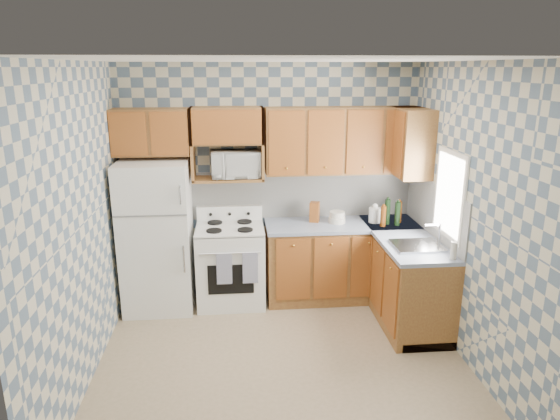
# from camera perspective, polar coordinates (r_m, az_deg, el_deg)

# --- Properties ---
(floor) EXTENTS (3.40, 3.40, 0.00)m
(floor) POSITION_cam_1_polar(r_m,az_deg,el_deg) (4.89, 0.24, -16.75)
(floor) COLOR #877455
(floor) RESTS_ON ground
(back_wall) EXTENTS (3.40, 0.02, 2.70)m
(back_wall) POSITION_cam_1_polar(r_m,az_deg,el_deg) (5.85, -1.26, 3.22)
(back_wall) COLOR slate
(back_wall) RESTS_ON ground
(right_wall) EXTENTS (0.02, 3.20, 2.70)m
(right_wall) POSITION_cam_1_polar(r_m,az_deg,el_deg) (4.78, 21.01, -0.81)
(right_wall) COLOR slate
(right_wall) RESTS_ON ground
(backsplash_back) EXTENTS (2.60, 0.02, 0.56)m
(backsplash_back) POSITION_cam_1_polar(r_m,az_deg,el_deg) (5.92, 2.62, 1.86)
(backsplash_back) COLOR silver
(backsplash_back) RESTS_ON back_wall
(backsplash_right) EXTENTS (0.02, 1.60, 0.56)m
(backsplash_right) POSITION_cam_1_polar(r_m,az_deg,el_deg) (5.51, 17.19, 0.08)
(backsplash_right) COLOR silver
(backsplash_right) RESTS_ON right_wall
(refrigerator) EXTENTS (0.75, 0.70, 1.68)m
(refrigerator) POSITION_cam_1_polar(r_m,az_deg,el_deg) (5.70, -13.87, -2.92)
(refrigerator) COLOR white
(refrigerator) RESTS_ON floor
(stove_body) EXTENTS (0.76, 0.65, 0.90)m
(stove_body) POSITION_cam_1_polar(r_m,az_deg,el_deg) (5.80, -5.64, -6.32)
(stove_body) COLOR white
(stove_body) RESTS_ON floor
(cooktop) EXTENTS (0.76, 0.65, 0.02)m
(cooktop) POSITION_cam_1_polar(r_m,az_deg,el_deg) (5.64, -5.77, -2.04)
(cooktop) COLOR silver
(cooktop) RESTS_ON stove_body
(backguard) EXTENTS (0.76, 0.08, 0.17)m
(backguard) POSITION_cam_1_polar(r_m,az_deg,el_deg) (5.88, -5.78, -0.33)
(backguard) COLOR white
(backguard) RESTS_ON cooktop
(dish_towel_left) EXTENTS (0.17, 0.02, 0.35)m
(dish_towel_left) POSITION_cam_1_polar(r_m,az_deg,el_deg) (5.44, -6.38, -6.69)
(dish_towel_left) COLOR navy
(dish_towel_left) RESTS_ON stove_body
(dish_towel_right) EXTENTS (0.17, 0.02, 0.35)m
(dish_towel_right) POSITION_cam_1_polar(r_m,az_deg,el_deg) (5.44, -3.42, -6.61)
(dish_towel_right) COLOR navy
(dish_towel_right) RESTS_ON stove_body
(base_cabinets_back) EXTENTS (1.75, 0.60, 0.88)m
(base_cabinets_back) POSITION_cam_1_polar(r_m,az_deg,el_deg) (5.95, 6.99, -5.86)
(base_cabinets_back) COLOR brown
(base_cabinets_back) RESTS_ON floor
(base_cabinets_right) EXTENTS (0.60, 1.60, 0.88)m
(base_cabinets_right) POSITION_cam_1_polar(r_m,az_deg,el_deg) (5.66, 13.81, -7.42)
(base_cabinets_right) COLOR brown
(base_cabinets_right) RESTS_ON floor
(countertop_back) EXTENTS (1.77, 0.63, 0.04)m
(countertop_back) POSITION_cam_1_polar(r_m,az_deg,el_deg) (5.79, 7.16, -1.65)
(countertop_back) COLOR slate
(countertop_back) RESTS_ON base_cabinets_back
(countertop_right) EXTENTS (0.63, 1.60, 0.04)m
(countertop_right) POSITION_cam_1_polar(r_m,az_deg,el_deg) (5.49, 14.08, -3.01)
(countertop_right) COLOR slate
(countertop_right) RESTS_ON base_cabinets_right
(upper_cabinets_back) EXTENTS (1.75, 0.33, 0.74)m
(upper_cabinets_back) POSITION_cam_1_polar(r_m,az_deg,el_deg) (5.71, 7.19, 7.89)
(upper_cabinets_back) COLOR brown
(upper_cabinets_back) RESTS_ON back_wall
(upper_cabinets_fridge) EXTENTS (0.82, 0.33, 0.50)m
(upper_cabinets_fridge) POSITION_cam_1_polar(r_m,az_deg,el_deg) (5.64, -14.53, 8.63)
(upper_cabinets_fridge) COLOR brown
(upper_cabinets_fridge) RESTS_ON back_wall
(upper_cabinets_right) EXTENTS (0.33, 0.70, 0.74)m
(upper_cabinets_right) POSITION_cam_1_polar(r_m,az_deg,el_deg) (5.73, 14.59, 7.53)
(upper_cabinets_right) COLOR brown
(upper_cabinets_right) RESTS_ON right_wall
(microwave_shelf) EXTENTS (0.80, 0.33, 0.03)m
(microwave_shelf) POSITION_cam_1_polar(r_m,az_deg,el_deg) (5.66, -5.91, 3.58)
(microwave_shelf) COLOR brown
(microwave_shelf) RESTS_ON back_wall
(microwave) EXTENTS (0.57, 0.41, 0.30)m
(microwave) POSITION_cam_1_polar(r_m,az_deg,el_deg) (5.65, -5.14, 5.29)
(microwave) COLOR white
(microwave) RESTS_ON microwave_shelf
(sink) EXTENTS (0.48, 0.40, 0.03)m
(sink) POSITION_cam_1_polar(r_m,az_deg,el_deg) (5.18, 15.40, -3.99)
(sink) COLOR #B7B7BC
(sink) RESTS_ON countertop_right
(window) EXTENTS (0.02, 0.66, 0.86)m
(window) POSITION_cam_1_polar(r_m,az_deg,el_deg) (5.14, 18.81, 1.69)
(window) COLOR silver
(window) RESTS_ON right_wall
(bottle_0) EXTENTS (0.06, 0.06, 0.29)m
(bottle_0) POSITION_cam_1_polar(r_m,az_deg,el_deg) (5.79, 12.15, -0.19)
(bottle_0) COLOR black
(bottle_0) RESTS_ON countertop_back
(bottle_1) EXTENTS (0.06, 0.06, 0.27)m
(bottle_1) POSITION_cam_1_polar(r_m,az_deg,el_deg) (5.77, 13.27, -0.42)
(bottle_1) COLOR black
(bottle_1) RESTS_ON countertop_back
(bottle_2) EXTENTS (0.06, 0.06, 0.25)m
(bottle_2) POSITION_cam_1_polar(r_m,az_deg,el_deg) (5.88, 13.43, -0.22)
(bottle_2) COLOR #55280B
(bottle_2) RESTS_ON countertop_back
(bottle_3) EXTENTS (0.06, 0.06, 0.23)m
(bottle_3) POSITION_cam_1_polar(r_m,az_deg,el_deg) (5.71, 11.70, -0.71)
(bottle_3) COLOR #55280B
(bottle_3) RESTS_ON countertop_back
(knife_block) EXTENTS (0.13, 0.13, 0.23)m
(knife_block) POSITION_cam_1_polar(r_m,az_deg,el_deg) (5.77, 3.97, -0.22)
(knife_block) COLOR brown
(knife_block) RESTS_ON countertop_back
(electric_kettle) EXTENTS (0.14, 0.14, 0.17)m
(electric_kettle) POSITION_cam_1_polar(r_m,az_deg,el_deg) (5.84, 10.77, -0.57)
(electric_kettle) COLOR white
(electric_kettle) RESTS_ON countertop_back
(food_containers) EXTENTS (0.19, 0.19, 0.13)m
(food_containers) POSITION_cam_1_polar(r_m,az_deg,el_deg) (5.77, 6.52, -0.81)
(food_containers) COLOR beige
(food_containers) RESTS_ON countertop_back
(soap_bottle) EXTENTS (0.06, 0.06, 0.17)m
(soap_bottle) POSITION_cam_1_polar(r_m,az_deg,el_deg) (4.92, 19.23, -4.40)
(soap_bottle) COLOR beige
(soap_bottle) RESTS_ON countertop_right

